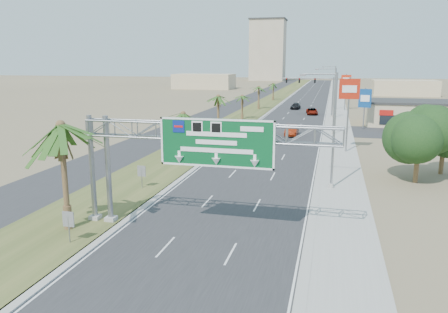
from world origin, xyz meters
TOP-DOWN VIEW (x-y plane):
  - road at (0.00, 110.00)m, footprint 12.00×300.00m
  - sidewalk_right at (8.50, 110.00)m, footprint 4.00×300.00m
  - median_grass at (-10.00, 110.00)m, footprint 7.00×300.00m
  - opposing_road at (-17.00, 110.00)m, footprint 8.00×300.00m
  - sign_gantry at (-1.06, 9.93)m, footprint 16.75×1.24m
  - palm_near at (-9.20, 8.00)m, footprint 5.70×5.70m
  - palm_row_b at (-9.50, 32.00)m, footprint 3.99×3.99m
  - palm_row_c at (-9.50, 48.00)m, footprint 3.99×3.99m
  - palm_row_d at (-9.50, 66.00)m, footprint 3.99×3.99m
  - palm_row_e at (-9.50, 85.00)m, footprint 3.99×3.99m
  - palm_row_f at (-9.50, 110.00)m, footprint 3.99×3.99m
  - streetlight_near at (7.30, 22.00)m, footprint 3.27×0.44m
  - streetlight_mid at (7.30, 52.00)m, footprint 3.27×0.44m
  - streetlight_far at (7.30, 88.00)m, footprint 3.27×0.44m
  - signal_mast at (5.17, 71.97)m, footprint 10.28×0.71m
  - store_building at (22.00, 66.00)m, footprint 18.00×10.00m
  - oak_near at (15.00, 26.00)m, footprint 4.50×4.50m
  - oak_far at (18.00, 30.00)m, footprint 3.50×3.50m
  - median_signback_a at (-7.80, 6.00)m, footprint 0.75×0.08m
  - median_signback_b at (-8.50, 18.00)m, footprint 0.75×0.08m
  - tower_distant at (-32.00, 250.00)m, footprint 20.00×16.00m
  - building_distant_left at (-45.00, 160.00)m, footprint 24.00×14.00m
  - building_distant_right at (30.00, 140.00)m, footprint 20.00×12.00m
  - car_left_lane at (-5.50, 47.59)m, footprint 2.17×4.23m
  - car_mid_lane at (1.50, 49.53)m, footprint 1.75×4.95m
  - car_right_lane at (3.09, 77.70)m, footprint 2.75×5.03m
  - car_far at (-1.16, 87.74)m, footprint 2.26×4.77m
  - pole_sign_red_near at (9.12, 38.75)m, footprint 2.42×0.54m
  - pole_sign_blue at (12.33, 58.88)m, footprint 2.02×0.63m
  - pole_sign_red_far at (9.94, 87.52)m, footprint 2.22×0.67m

SIDE VIEW (x-z plane):
  - road at x=0.00m, z-range 0.00..0.02m
  - opposing_road at x=-17.00m, z-range 0.00..0.02m
  - sidewalk_right at x=8.50m, z-range 0.00..0.10m
  - median_grass at x=-10.00m, z-range 0.00..0.12m
  - car_right_lane at x=3.09m, z-range 0.00..1.34m
  - car_far at x=-1.16m, z-range 0.00..1.34m
  - car_left_lane at x=-5.50m, z-range 0.00..1.38m
  - car_mid_lane at x=1.50m, z-range 0.00..1.63m
  - median_signback_a at x=-7.80m, z-range 0.41..2.49m
  - median_signback_b at x=-8.50m, z-range 0.41..2.49m
  - store_building at x=22.00m, z-range 0.00..4.00m
  - building_distant_right at x=30.00m, z-range 0.00..5.00m
  - building_distant_left at x=-45.00m, z-range 0.00..6.00m
  - oak_far at x=18.00m, z-range 1.02..6.62m
  - palm_row_d at x=-9.50m, z-range 1.69..7.14m
  - oak_near at x=15.00m, z-range 1.13..7.93m
  - streetlight_near at x=7.30m, z-range -0.31..9.69m
  - streetlight_mid at x=7.30m, z-range -0.31..9.69m
  - streetlight_far at x=7.30m, z-range -0.31..9.69m
  - palm_row_f at x=-9.50m, z-range 1.83..7.58m
  - signal_mast at x=5.17m, z-range 0.85..8.85m
  - pole_sign_blue at x=12.33m, z-range 1.47..8.25m
  - palm_row_b at x=-9.50m, z-range 1.93..7.87m
  - palm_row_e at x=-9.50m, z-range 2.02..8.16m
  - palm_row_c at x=-9.50m, z-range 2.29..9.04m
  - sign_gantry at x=-1.06m, z-range 2.31..9.81m
  - pole_sign_red_far at x=9.94m, z-range 2.37..10.59m
  - palm_near at x=-9.20m, z-range 2.76..11.11m
  - pole_sign_red_near at x=9.12m, z-range 2.62..11.72m
  - tower_distant at x=-32.00m, z-range 0.00..35.00m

